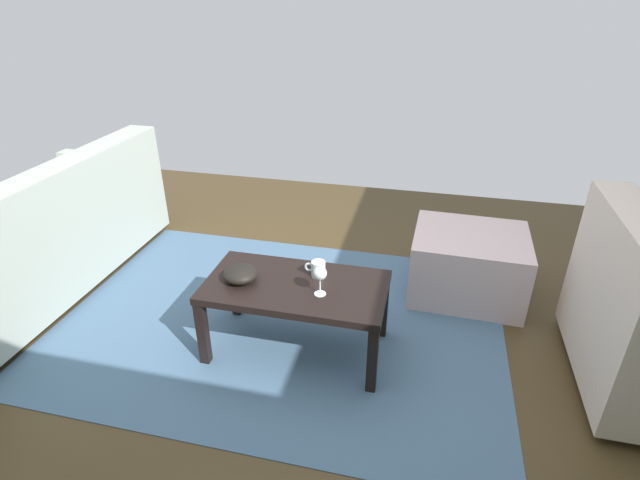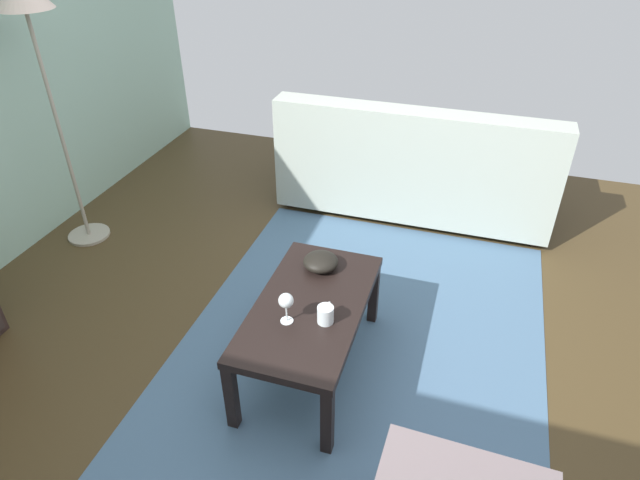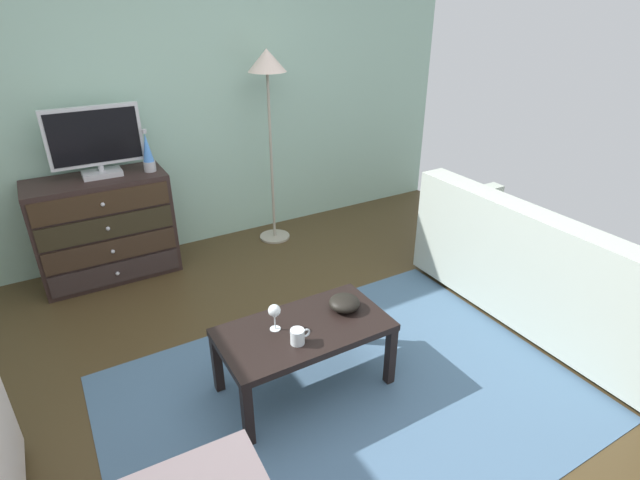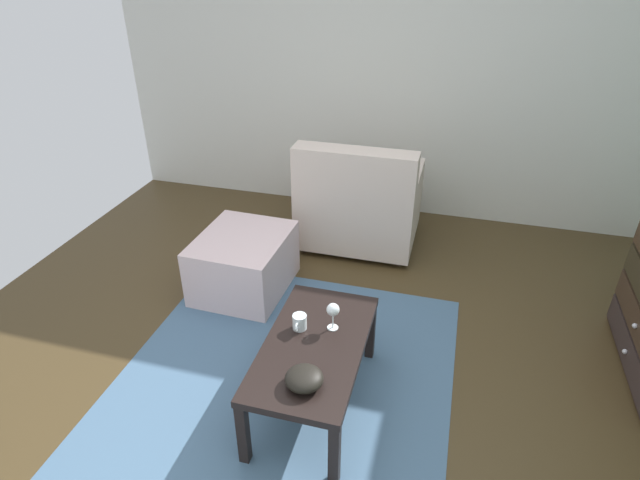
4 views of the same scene
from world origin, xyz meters
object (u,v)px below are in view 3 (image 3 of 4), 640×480
mug (298,336)px  couch_large (548,275)px  bowl_decorative (344,303)px  wine_glass (274,312)px  lava_lamp (148,153)px  dresser (105,228)px  tv (95,140)px  coffee_table (304,335)px  standing_lamp (268,80)px

mug → couch_large: size_ratio=0.06×
bowl_decorative → wine_glass: bearing=176.4°
lava_lamp → bowl_decorative: bearing=-71.4°
mug → bowl_decorative: size_ratio=0.63×
wine_glass → bowl_decorative: wine_glass is taller
dresser → bowl_decorative: size_ratio=5.58×
tv → coffee_table: size_ratio=0.70×
dresser → couch_large: (2.54, -2.16, -0.08)m
coffee_table → standing_lamp: (0.70, 1.88, 1.08)m
tv → bowl_decorative: 2.24m
standing_lamp → wine_glass: bearing=-114.9°
tv → mug: tv is taller
tv → coffee_table: (0.68, -1.95, -0.74)m
mug → bowl_decorative: 0.41m
lava_lamp → coffee_table: 2.01m
lava_lamp → standing_lamp: 1.13m
lava_lamp → wine_glass: 1.89m
dresser → mug: dresser is taller
coffee_table → standing_lamp: bearing=69.6°
dresser → mug: bearing=-72.4°
coffee_table → mug: (-0.09, -0.11, 0.10)m
wine_glass → coffee_table: bearing=-23.1°
wine_glass → tv: bearing=105.7°
dresser → mug: size_ratio=8.88×
wine_glass → dresser: bearing=107.7°
tv → wine_glass: tv is taller
dresser → wine_glass: 1.96m
bowl_decorative → tv: bearing=116.7°
couch_large → tv: bearing=138.6°
lava_lamp → couch_large: size_ratio=0.17×
lava_lamp → wine_glass: (0.19, -1.82, -0.44)m
coffee_table → bowl_decorative: bowl_decorative is taller
lava_lamp → wine_glass: bearing=-84.1°
dresser → standing_lamp: bearing=-1.9°
standing_lamp → bowl_decorative: bearing=-102.6°
lava_lamp → coffee_table: lava_lamp is taller
coffee_table → wine_glass: wine_glass is taller
lava_lamp → standing_lamp: (1.03, -0.00, 0.46)m
wine_glass → couch_large: size_ratio=0.08×
bowl_decorative → couch_large: bearing=-9.9°
tv → wine_glass: bearing=-74.3°
coffee_table → mug: mug is taller
coffee_table → wine_glass: size_ratio=6.05×
dresser → wine_glass: bearing=-72.3°
coffee_table → couch_large: (1.80, -0.23, -0.03)m
lava_lamp → tv: bearing=168.9°
wine_glass → standing_lamp: bearing=65.1°
dresser → couch_large: 3.33m
dresser → standing_lamp: (1.44, -0.05, 1.03)m
lava_lamp → coffee_table: (0.34, -1.89, -0.61)m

